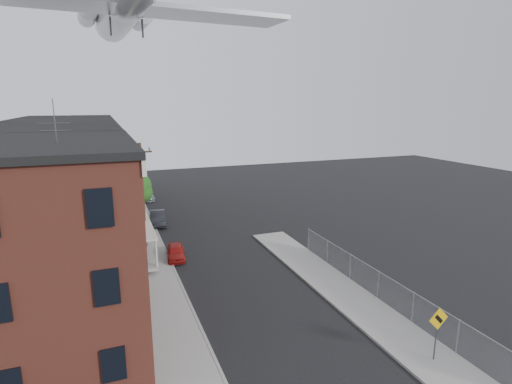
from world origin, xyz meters
TOP-DOWN VIEW (x-y plane):
  - ground at (0.00, 0.00)m, footprint 120.00×120.00m
  - sidewalk_left at (-5.50, 24.00)m, footprint 3.00×62.00m
  - sidewalk_right at (5.50, 6.00)m, footprint 3.00×26.00m
  - curb_left at (-4.05, 24.00)m, footprint 0.15×62.00m
  - curb_right at (4.05, 6.00)m, footprint 0.15×26.00m
  - corner_building at (-12.00, 7.00)m, footprint 10.31×12.30m
  - row_house_a at (-11.96, 16.50)m, footprint 11.98×7.00m
  - row_house_b at (-11.96, 23.50)m, footprint 11.98×7.00m
  - row_house_c at (-11.96, 30.50)m, footprint 11.98×7.00m
  - row_house_d at (-11.96, 37.50)m, footprint 11.98×7.00m
  - row_house_e at (-11.96, 44.50)m, footprint 11.98×7.00m
  - chainlink_fence at (7.00, 5.00)m, footprint 0.06×18.06m
  - warning_sign at (5.60, -1.03)m, footprint 1.10×0.11m
  - utility_pole at (-5.60, 18.00)m, footprint 1.80×0.26m
  - street_tree at (-5.27, 27.92)m, footprint 3.22×3.20m
  - car_near at (-3.52, 16.21)m, footprint 1.76×3.50m
  - car_mid at (-3.60, 25.90)m, footprint 1.65×4.20m
  - car_far at (-3.60, 37.31)m, footprint 1.87×4.49m

SIDE VIEW (x-z plane):
  - ground at x=0.00m, z-range 0.00..0.00m
  - sidewalk_left at x=-5.50m, z-range 0.00..0.12m
  - sidewalk_right at x=5.50m, z-range 0.00..0.12m
  - curb_left at x=-4.05m, z-range 0.00..0.14m
  - curb_right at x=4.05m, z-range 0.00..0.14m
  - car_near at x=-3.52m, z-range 0.00..1.14m
  - car_far at x=-3.60m, z-range 0.00..1.30m
  - car_mid at x=-3.60m, z-range 0.00..1.36m
  - chainlink_fence at x=7.00m, z-range 0.05..1.95m
  - warning_sign at x=5.60m, z-range 0.48..3.28m
  - street_tree at x=-5.27m, z-range 0.85..6.05m
  - utility_pole at x=-5.60m, z-range 0.17..9.17m
  - row_house_a at x=-11.96m, z-range -0.02..10.28m
  - row_house_b at x=-11.96m, z-range -0.02..10.28m
  - row_house_c at x=-11.96m, z-range -0.02..10.28m
  - row_house_d at x=-11.96m, z-range -0.02..10.28m
  - row_house_e at x=-11.96m, z-range -0.02..10.28m
  - corner_building at x=-12.00m, z-range -0.91..11.24m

